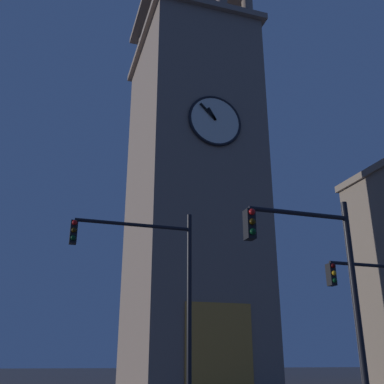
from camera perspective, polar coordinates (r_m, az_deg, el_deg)
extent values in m
cube|color=gray|center=(26.99, -0.20, -0.93)|extent=(6.35, 8.51, 20.95)
cube|color=gray|center=(32.17, -0.18, 17.29)|extent=(6.95, 9.11, 0.40)
cylinder|color=gray|center=(31.42, 6.88, 22.66)|extent=(0.70, 0.70, 3.01)
cylinder|color=gray|center=(36.63, 2.02, 15.30)|extent=(0.70, 0.70, 3.01)
cylinder|color=gray|center=(36.19, -0.64, 15.80)|extent=(0.70, 0.70, 3.01)
cylinder|color=gray|center=(35.83, -3.38, 16.27)|extent=(0.70, 0.70, 3.01)
cylinder|color=gray|center=(35.54, -6.18, 16.71)|extent=(0.70, 0.70, 3.01)
cube|color=gray|center=(34.37, -0.17, 21.79)|extent=(6.95, 9.11, 0.40)
cylinder|color=silver|center=(24.50, 2.89, 8.88)|extent=(2.82, 0.12, 2.82)
torus|color=black|center=(24.48, 2.90, 8.90)|extent=(2.98, 0.16, 2.98)
cube|color=black|center=(24.52, 2.51, 9.73)|extent=(0.50, 0.06, 0.72)
cube|color=black|center=(24.50, 2.01, 10.00)|extent=(0.93, 0.06, 0.93)
cube|color=orange|center=(21.47, 3.35, -18.97)|extent=(3.20, 0.24, 4.00)
cylinder|color=black|center=(12.37, 19.86, -13.31)|extent=(0.16, 0.16, 5.48)
cylinder|color=black|center=(12.06, 13.21, -2.62)|extent=(2.81, 0.12, 0.12)
cube|color=black|center=(11.29, 7.20, -4.06)|extent=(0.22, 0.30, 0.75)
sphere|color=red|center=(11.22, 7.52, -2.47)|extent=(0.16, 0.16, 0.16)
sphere|color=#392705|center=(11.14, 7.58, -3.69)|extent=(0.16, 0.16, 0.16)
sphere|color=#063316|center=(11.07, 7.64, -4.93)|extent=(0.16, 0.16, 0.16)
cylinder|color=black|center=(17.64, 21.68, -8.54)|extent=(3.55, 0.12, 0.12)
cube|color=black|center=(16.51, 16.99, -9.86)|extent=(0.22, 0.30, 0.75)
sphere|color=#360505|center=(16.42, 17.24, -8.80)|extent=(0.16, 0.16, 0.16)
sphere|color=orange|center=(16.37, 17.34, -9.65)|extent=(0.16, 0.16, 0.16)
sphere|color=#063316|center=(16.33, 17.43, -10.51)|extent=(0.16, 0.16, 0.16)
cylinder|color=black|center=(15.32, -0.35, -14.14)|extent=(0.16, 0.16, 6.28)
cylinder|color=black|center=(15.37, -7.24, -4.08)|extent=(3.87, 0.12, 0.12)
cube|color=black|center=(15.05, -14.59, -4.90)|extent=(0.22, 0.30, 0.75)
sphere|color=red|center=(14.95, -14.45, -3.71)|extent=(0.16, 0.16, 0.16)
sphere|color=#392705|center=(14.88, -14.53, -4.63)|extent=(0.16, 0.16, 0.16)
sphere|color=#063316|center=(14.82, -14.62, -5.56)|extent=(0.16, 0.16, 0.16)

